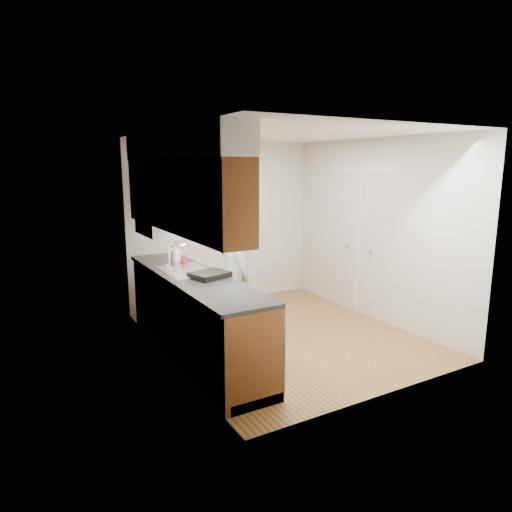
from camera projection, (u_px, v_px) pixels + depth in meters
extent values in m
plane|color=olive|center=(283.00, 335.00, 5.82)|extent=(3.50, 3.50, 0.00)
plane|color=white|center=(286.00, 133.00, 5.33)|extent=(3.50, 3.50, 0.00)
cube|color=beige|center=(166.00, 250.00, 4.84)|extent=(0.02, 3.50, 2.50)
cube|color=beige|center=(375.00, 230.00, 6.30)|extent=(0.02, 3.50, 2.50)
cube|color=beige|center=(223.00, 223.00, 7.06)|extent=(3.00, 0.02, 2.50)
cube|color=brown|center=(195.00, 317.00, 5.15)|extent=(0.60, 2.80, 0.90)
cube|color=black|center=(192.00, 277.00, 5.05)|extent=(0.63, 2.80, 0.04)
cube|color=#B2B2B7|center=(187.00, 276.00, 5.23)|extent=(0.48, 0.68, 0.14)
cube|color=#B2B2B7|center=(187.00, 271.00, 5.22)|extent=(0.52, 0.72, 0.01)
cube|color=#B2B2B7|center=(267.00, 342.00, 4.35)|extent=(0.03, 0.60, 0.80)
cube|color=brown|center=(179.00, 195.00, 4.81)|extent=(0.33, 2.80, 0.75)
cube|color=silver|center=(178.00, 144.00, 4.71)|extent=(0.35, 2.80, 0.30)
cube|color=#A5A5AA|center=(162.00, 228.00, 5.66)|extent=(0.46, 0.75, 0.16)
cube|color=silver|center=(359.00, 243.00, 6.59)|extent=(0.02, 1.22, 2.05)
cube|color=#575759|center=(234.00, 338.00, 5.73)|extent=(0.64, 0.92, 0.02)
imported|color=#97ABB8|center=(233.00, 266.00, 5.54)|extent=(0.45, 0.66, 1.84)
imported|color=silver|center=(176.00, 253.00, 5.59)|extent=(0.11, 0.11, 0.28)
imported|color=silver|center=(179.00, 253.00, 5.81)|extent=(0.12, 0.12, 0.19)
cylinder|color=red|center=(184.00, 260.00, 5.59)|extent=(0.08, 0.08, 0.11)
cube|color=black|center=(210.00, 275.00, 4.93)|extent=(0.45, 0.41, 0.06)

